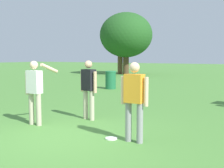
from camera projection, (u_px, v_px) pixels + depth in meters
ground_plane at (59, 139)px, 6.06m from camera, size 120.00×120.00×0.00m
person_thrower at (134, 97)px, 5.74m from camera, size 0.61×0.22×1.64m
person_catcher at (35, 88)px, 7.20m from camera, size 0.62×0.67×1.64m
person_bystander at (89, 86)px, 7.81m from camera, size 0.60×0.30×1.64m
frisbee at (111, 138)px, 6.04m from camera, size 0.26×0.26×0.03m
trash_can_further_along at (111, 80)px, 15.20m from camera, size 0.59×0.59×0.96m
tree_tall_left at (120, 41)px, 27.62m from camera, size 3.34×3.34×4.66m
tree_broad_center at (126, 31)px, 27.64m from camera, size 3.50×3.50×5.69m
tree_far_right at (126, 35)px, 26.59m from camera, size 4.93×4.93×5.81m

